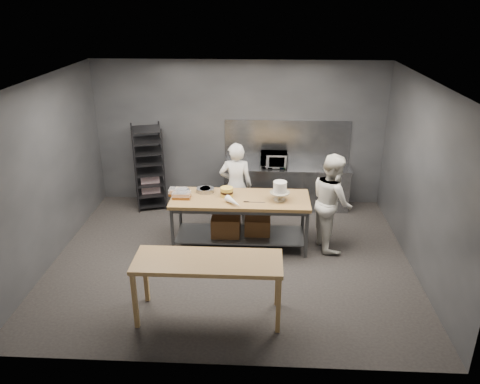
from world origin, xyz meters
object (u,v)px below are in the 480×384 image
object	(u,v)px
work_table	(240,216)
speed_rack	(149,168)
near_counter	(208,265)
frosted_cake_stand	(280,189)
layer_cake	(227,192)
chef_behind	(236,186)
chef_right	(332,202)
microwave	(274,160)

from	to	relation	value
work_table	speed_rack	size ratio (longest dim) A/B	1.37
near_counter	frosted_cake_stand	xyz separation A→B (m)	(1.01, 1.97, 0.32)
frosted_cake_stand	speed_rack	bearing A→B (deg)	147.65
work_table	layer_cake	distance (m)	0.49
work_table	near_counter	size ratio (longest dim) A/B	1.20
near_counter	layer_cake	bearing A→B (deg)	87.48
speed_rack	frosted_cake_stand	xyz separation A→B (m)	(2.66, -1.68, 0.28)
work_table	frosted_cake_stand	xyz separation A→B (m)	(0.69, -0.08, 0.56)
chef_behind	chef_right	bearing A→B (deg)	156.27
microwave	chef_right	bearing A→B (deg)	-58.88
near_counter	speed_rack	world-z (taller)	speed_rack
near_counter	chef_behind	distance (m)	2.77
chef_right	speed_rack	bearing A→B (deg)	54.03
chef_right	layer_cake	size ratio (longest dim) A/B	7.74
work_table	speed_rack	xyz separation A→B (m)	(-1.97, 1.60, 0.28)
chef_right	near_counter	bearing A→B (deg)	125.07
near_counter	frosted_cake_stand	world-z (taller)	frosted_cake_stand
frosted_cake_stand	chef_right	bearing A→B (deg)	8.09
speed_rack	chef_right	size ratio (longest dim) A/B	1.02
microwave	frosted_cake_stand	world-z (taller)	frosted_cake_stand
speed_rack	frosted_cake_stand	world-z (taller)	speed_rack
frosted_cake_stand	layer_cake	distance (m)	0.94
microwave	speed_rack	bearing A→B (deg)	-178.23
work_table	microwave	world-z (taller)	microwave
work_table	microwave	size ratio (longest dim) A/B	4.43
chef_behind	layer_cake	bearing A→B (deg)	77.16
work_table	chef_right	distance (m)	1.62
frosted_cake_stand	microwave	bearing A→B (deg)	92.44
chef_behind	microwave	size ratio (longest dim) A/B	3.12
near_counter	frosted_cake_stand	distance (m)	2.23
microwave	frosted_cake_stand	bearing A→B (deg)	-87.56
chef_right	microwave	size ratio (longest dim) A/B	3.18
near_counter	microwave	xyz separation A→B (m)	(0.93, 3.73, 0.24)
microwave	near_counter	bearing A→B (deg)	-104.05
speed_rack	chef_behind	world-z (taller)	speed_rack
chef_behind	work_table	bearing A→B (deg)	96.43
near_counter	microwave	bearing A→B (deg)	75.95
work_table	near_counter	world-z (taller)	work_table
work_table	near_counter	distance (m)	2.09
speed_rack	layer_cake	bearing A→B (deg)	-41.56
near_counter	chef_behind	xyz separation A→B (m)	(0.21, 2.76, 0.03)
speed_rack	microwave	distance (m)	2.59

